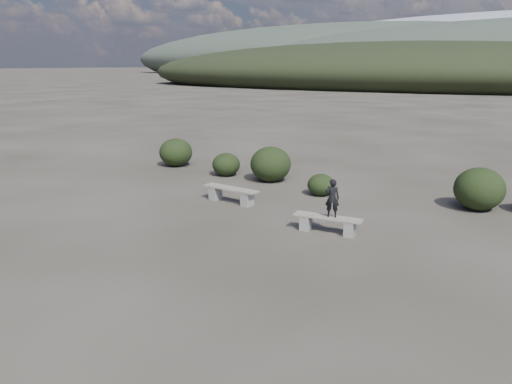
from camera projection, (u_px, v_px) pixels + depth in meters
The scene contains 9 objects.
ground at pixel (155, 273), 10.79m from camera, with size 1200.00×1200.00×0.00m, color #2D2823.
bench_left at pixel (231, 194), 16.21m from camera, with size 2.03×0.56×0.50m.
bench_right at pixel (328, 223), 13.29m from camera, with size 1.87×0.58×0.46m.
seated_person at pixel (332, 198), 13.08m from camera, with size 0.38×0.25×1.03m, color black.
shrub_a at pixel (226, 164), 20.13m from camera, with size 1.13×1.13×0.92m, color black.
shrub_b at pixel (271, 164), 19.11m from camera, with size 1.57×1.57×1.34m, color black.
shrub_c at pixel (321, 185), 17.10m from camera, with size 0.94×0.94×0.75m, color black.
shrub_d at pixel (479, 189), 15.34m from camera, with size 1.51×1.51×1.32m, color black.
shrub_f at pixel (176, 152), 22.01m from camera, with size 1.45×1.45×1.23m, color black.
Camera 1 is at (7.14, -7.36, 4.37)m, focal length 35.00 mm.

